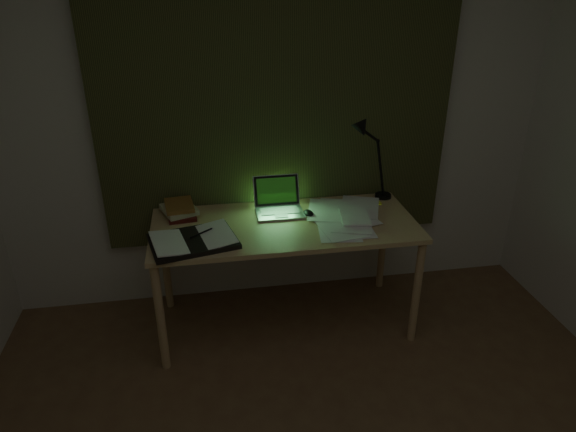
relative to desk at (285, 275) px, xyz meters
name	(u,v)px	position (x,y,z in m)	size (l,w,h in m)	color
wall_back	(277,117)	(0.02, 0.42, 0.89)	(3.50, 0.00, 2.50)	silver
curtain	(277,85)	(0.02, 0.38, 1.09)	(2.20, 0.06, 2.00)	#31361B
desk	(285,275)	(0.00, 0.00, 0.00)	(1.57, 0.69, 0.72)	tan
laptop	(280,199)	(-0.01, 0.13, 0.46)	(0.29, 0.32, 0.21)	silver
open_textbook	(193,240)	(-0.54, -0.16, 0.38)	(0.46, 0.33, 0.04)	white
book_stack	(180,209)	(-0.61, 0.21, 0.40)	(0.18, 0.22, 0.09)	white
loose_papers	(345,218)	(0.37, -0.01, 0.37)	(0.38, 0.40, 0.02)	white
mouse	(308,213)	(0.16, 0.08, 0.37)	(0.05, 0.09, 0.03)	black
sticky_yellow	(375,202)	(0.62, 0.19, 0.37)	(0.07, 0.07, 0.01)	yellow
sticky_pink	(367,203)	(0.57, 0.18, 0.37)	(0.07, 0.07, 0.01)	#DF568C
desk_lamp	(387,156)	(0.71, 0.27, 0.65)	(0.38, 0.30, 0.58)	black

